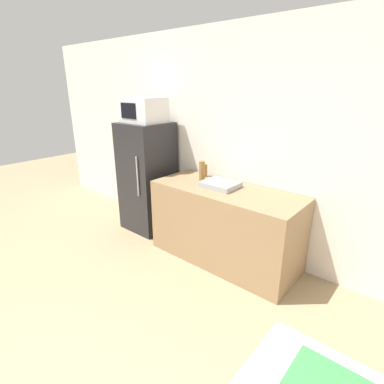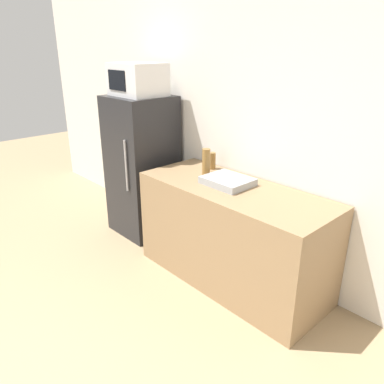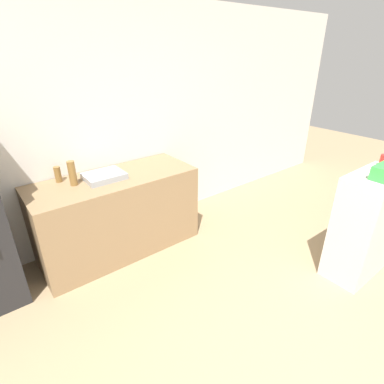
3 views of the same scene
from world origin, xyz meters
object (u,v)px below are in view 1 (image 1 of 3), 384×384
at_px(refrigerator, 147,177).
at_px(bottle_short, 205,170).
at_px(bottle_tall, 202,171).
at_px(microwave, 144,110).

distance_m(refrigerator, bottle_short, 0.90).
relative_size(refrigerator, bottle_tall, 6.12).
xyz_separation_m(refrigerator, bottle_tall, (0.94, 0.03, 0.25)).
bearing_deg(bottle_tall, refrigerator, -178.01).
bearing_deg(microwave, bottle_tall, 2.07).
height_order(microwave, bottle_tall, microwave).
xyz_separation_m(microwave, bottle_short, (0.85, 0.21, -0.70)).
relative_size(refrigerator, bottle_short, 9.48).
bearing_deg(refrigerator, microwave, -108.01).
height_order(refrigerator, bottle_tall, refrigerator).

